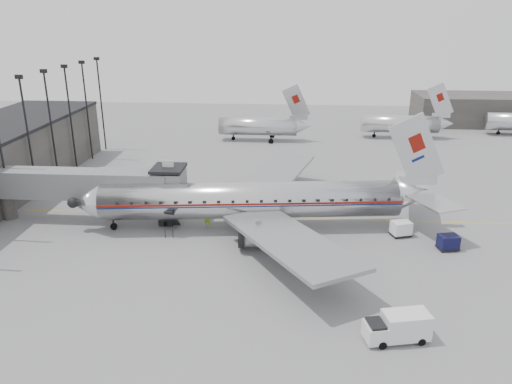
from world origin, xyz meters
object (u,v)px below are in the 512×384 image
(airliner, at_px, (258,200))
(baggage_cart_white, at_px, (401,228))
(baggage_cart_navy, at_px, (448,242))
(ramp_worker, at_px, (207,218))
(service_van, at_px, (398,327))

(airliner, xyz_separation_m, baggage_cart_white, (15.03, -1.09, -2.31))
(airliner, bearing_deg, baggage_cart_navy, -18.61)
(airliner, bearing_deg, baggage_cart_white, -10.78)
(airliner, relative_size, baggage_cart_navy, 18.06)
(airliner, height_order, baggage_cart_white, airliner)
(baggage_cart_white, distance_m, ramp_worker, 20.62)
(ramp_worker, bearing_deg, service_van, -45.28)
(airliner, height_order, service_van, airliner)
(baggage_cart_navy, height_order, baggage_cart_white, baggage_cart_white)
(baggage_cart_navy, height_order, ramp_worker, ramp_worker)
(baggage_cart_navy, relative_size, baggage_cart_white, 0.92)
(airliner, relative_size, ramp_worker, 20.63)
(service_van, height_order, ramp_worker, service_van)
(service_van, xyz_separation_m, baggage_cart_navy, (7.76, 15.07, -0.32))
(airliner, bearing_deg, ramp_worker, 174.31)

